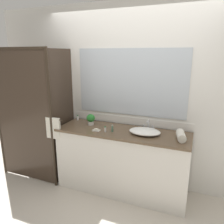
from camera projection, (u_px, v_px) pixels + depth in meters
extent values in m
plane|color=beige|center=(122.00, 189.00, 3.17)|extent=(8.00, 8.00, 0.00)
cube|color=silver|center=(131.00, 97.00, 3.14)|extent=(4.40, 0.05, 2.60)
cube|color=silver|center=(129.00, 121.00, 3.21)|extent=(1.80, 0.01, 0.11)
cube|color=silver|center=(130.00, 83.00, 3.06)|extent=(1.59, 0.01, 0.93)
cube|color=silver|center=(122.00, 162.00, 3.07)|extent=(1.80, 0.56, 0.87)
cube|color=brown|center=(122.00, 132.00, 2.94)|extent=(1.80, 0.58, 0.03)
cylinder|color=#2D2319|center=(51.00, 122.00, 3.01)|extent=(0.04, 0.04, 2.00)
cube|color=#2D2319|center=(15.00, 48.00, 2.94)|extent=(1.00, 0.04, 0.04)
cube|color=#382B21|center=(23.00, 118.00, 3.19)|extent=(0.96, 0.01, 1.96)
cube|color=#382B21|center=(63.00, 116.00, 3.27)|extent=(0.01, 0.57, 1.96)
cylinder|color=#2D2319|center=(53.00, 119.00, 3.01)|extent=(0.32, 0.02, 0.02)
cube|color=silver|center=(53.00, 128.00, 3.04)|extent=(0.22, 0.04, 0.30)
ellipsoid|color=white|center=(145.00, 131.00, 2.82)|extent=(0.41, 0.29, 0.07)
cube|color=silver|center=(148.00, 128.00, 3.01)|extent=(0.17, 0.04, 0.02)
cylinder|color=silver|center=(148.00, 124.00, 2.99)|extent=(0.02, 0.02, 0.11)
cylinder|color=silver|center=(148.00, 121.00, 2.93)|extent=(0.02, 0.10, 0.02)
cylinder|color=silver|center=(144.00, 126.00, 3.02)|extent=(0.02, 0.02, 0.04)
cylinder|color=silver|center=(153.00, 127.00, 2.98)|extent=(0.02, 0.02, 0.04)
cylinder|color=beige|center=(91.00, 123.00, 3.19)|extent=(0.09, 0.09, 0.05)
ellipsoid|color=#297A2E|center=(91.00, 118.00, 3.17)|extent=(0.12, 0.12, 0.11)
cube|color=silver|center=(96.00, 130.00, 2.94)|extent=(0.10, 0.07, 0.01)
ellipsoid|color=silver|center=(96.00, 129.00, 2.94)|extent=(0.07, 0.04, 0.02)
cylinder|color=white|center=(105.00, 130.00, 2.89)|extent=(0.03, 0.03, 0.07)
cylinder|color=#2D6638|center=(105.00, 127.00, 2.88)|extent=(0.02, 0.02, 0.01)
cylinder|color=white|center=(78.00, 118.00, 3.41)|extent=(0.03, 0.03, 0.07)
cylinder|color=#2D6638|center=(78.00, 116.00, 3.40)|extent=(0.02, 0.02, 0.01)
cylinder|color=#4C7056|center=(112.00, 129.00, 2.89)|extent=(0.03, 0.03, 0.09)
cylinder|color=#B7B2A8|center=(112.00, 125.00, 2.88)|extent=(0.02, 0.02, 0.01)
cylinder|color=silver|center=(181.00, 136.00, 2.63)|extent=(0.14, 0.26, 0.10)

